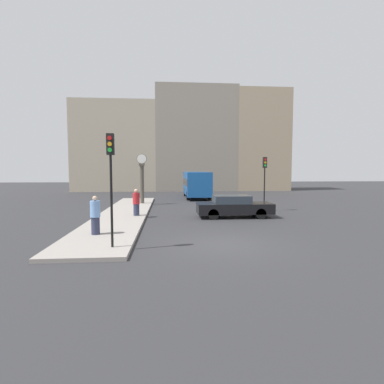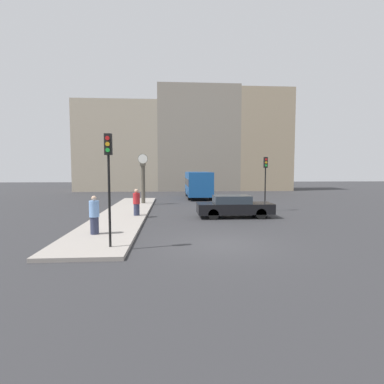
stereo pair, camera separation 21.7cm
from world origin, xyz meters
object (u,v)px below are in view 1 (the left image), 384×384
traffic_light_near (111,167)px  street_clock (142,179)px  pedestrian_blue_stripe (95,216)px  pedestrian_red_top (136,203)px  traffic_light_far (265,173)px  sedan_car (234,206)px  bus_distant (196,183)px

traffic_light_near → street_clock: (-0.11, 14.38, -0.93)m
street_clock → pedestrian_blue_stripe: (-1.02, -12.11, -1.17)m
traffic_light_near → pedestrian_blue_stripe: 3.29m
traffic_light_near → pedestrian_red_top: (0.11, 7.55, -2.13)m
traffic_light_far → street_clock: size_ratio=0.93×
sedan_car → traffic_light_far: (2.77, 2.54, 2.05)m
sedan_car → pedestrian_red_top: 6.04m
pedestrian_red_top → pedestrian_blue_stripe: bearing=-103.1°
sedan_car → street_clock: size_ratio=1.12×
traffic_light_far → pedestrian_red_top: bearing=-165.9°
traffic_light_far → pedestrian_blue_stripe: size_ratio=2.28×
sedan_car → street_clock: 9.60m
street_clock → pedestrian_blue_stripe: 12.21m
bus_distant → traffic_light_far: 11.10m
sedan_car → street_clock: bearing=131.1°
bus_distant → traffic_light_far: size_ratio=1.86×
sedan_car → traffic_light_far: bearing=42.5°
bus_distant → traffic_light_near: 20.79m
traffic_light_near → street_clock: street_clock is taller
street_clock → pedestrian_blue_stripe: bearing=-94.8°
pedestrian_red_top → pedestrian_blue_stripe: pedestrian_blue_stripe is taller
sedan_car → street_clock: (-6.24, 7.15, 1.44)m
pedestrian_blue_stripe → sedan_car: bearing=34.4°
sedan_car → pedestrian_blue_stripe: bearing=-145.6°
bus_distant → traffic_light_far: bearing=-69.5°
traffic_light_far → pedestrian_blue_stripe: traffic_light_far is taller
sedan_car → bus_distant: size_ratio=0.65×
bus_distant → pedestrian_blue_stripe: bearing=-109.1°
bus_distant → pedestrian_blue_stripe: (-6.17, -17.84, -0.57)m
traffic_light_near → pedestrian_blue_stripe: size_ratio=2.44×
sedan_car → pedestrian_blue_stripe: size_ratio=2.75×
bus_distant → traffic_light_near: traffic_light_near is taller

